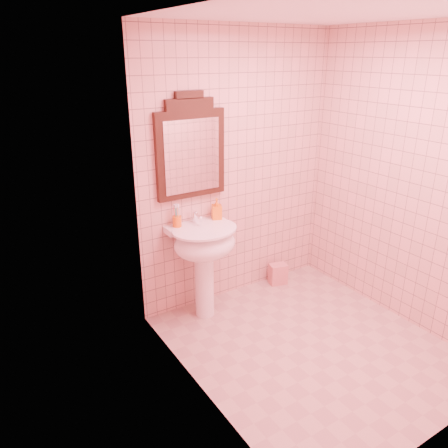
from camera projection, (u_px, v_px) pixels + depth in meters
floor at (310, 346)px, 3.62m from camera, size 2.20×2.20×0.00m
back_wall at (237, 171)px, 4.02m from camera, size 2.00×0.02×2.50m
pedestal_sink at (204, 249)px, 3.81m from camera, size 0.58×0.58×0.86m
faucet at (196, 217)px, 3.82m from camera, size 0.04×0.16×0.11m
mirror at (191, 150)px, 3.66m from camera, size 0.64×0.06×0.89m
toothbrush_cup at (177, 221)px, 3.75m from camera, size 0.08×0.08×0.18m
soap_dispenser at (217, 209)px, 3.91m from camera, size 0.11×0.11×0.19m
towel at (278, 274)px, 4.56m from camera, size 0.20×0.16×0.22m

